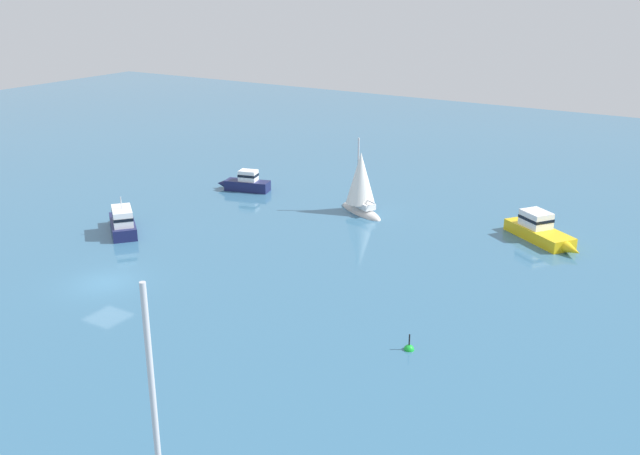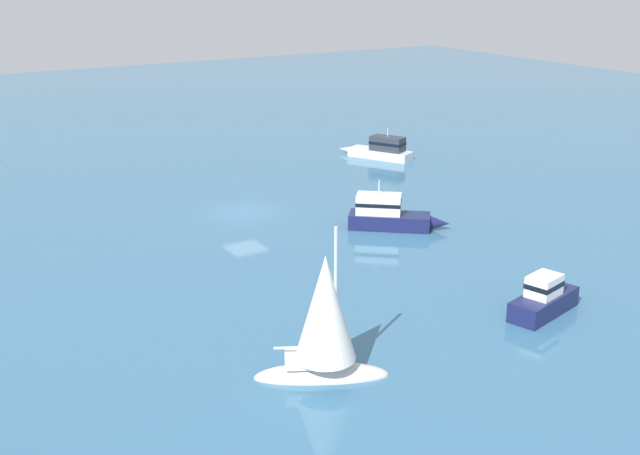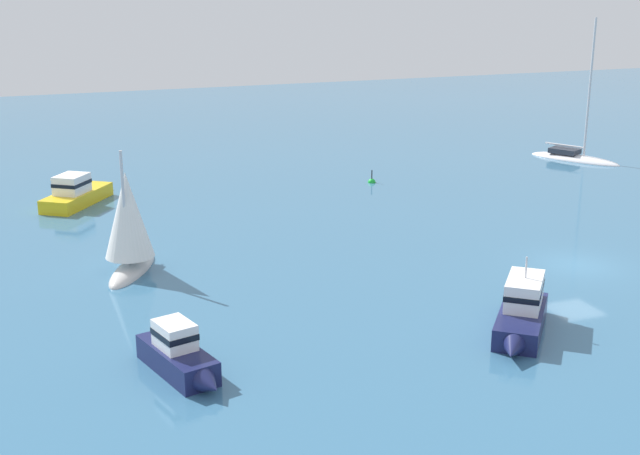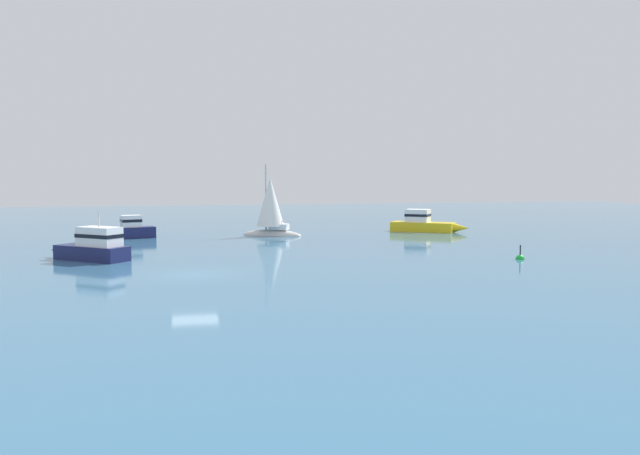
# 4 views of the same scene
# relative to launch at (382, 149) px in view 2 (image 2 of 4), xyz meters

# --- Properties ---
(ground_plane) EXTENTS (160.00, 160.00, 0.00)m
(ground_plane) POSITION_rel_launch_xyz_m (8.01, -16.79, -0.77)
(ground_plane) COLOR teal
(launch) EXTENTS (6.48, 4.11, 2.60)m
(launch) POSITION_rel_launch_xyz_m (0.00, 0.00, 0.00)
(launch) COLOR white
(launch) RESTS_ON ground
(motor_cruiser) EXTENTS (2.51, 5.27, 1.97)m
(motor_cruiser) POSITION_rel_launch_xyz_m (29.91, -11.70, -0.03)
(motor_cruiser) COLOR #191E4C
(motor_cruiser) RESTS_ON ground
(sloop_1) EXTENTS (3.86, 5.51, 6.89)m
(sloop_1) POSITION_rel_launch_xyz_m (29.83, -24.02, 1.46)
(sloop_1) COLOR silver
(sloop_1) RESTS_ON ground
(launch_1) EXTENTS (5.01, 5.64, 3.09)m
(launch_1) POSITION_rel_launch_xyz_m (15.65, -10.56, 0.11)
(launch_1) COLOR #191E4C
(launch_1) RESTS_ON ground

